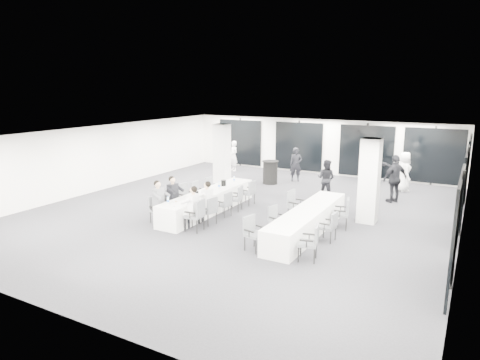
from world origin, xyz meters
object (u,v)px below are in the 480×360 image
object	(u,v)px
chair_side_left_far	(295,203)
chair_side_right_far	(343,211)
chair_main_left_fourth	(198,192)
banquet_table_main	(209,202)
standing_guest_a	(296,162)
standing_guest_d	(395,176)
ice_bucket_near	(195,194)
banquet_table_side	(307,221)
chair_main_right_fourth	(237,197)
standing_guest_e	(404,169)
ice_bucket_far	(224,183)
chair_main_right_far	(249,191)
standing_guest_b	(326,176)
chair_main_right_near	(197,213)
chair_main_right_mid	(225,203)
standing_guest_f	(375,163)
chair_main_left_near	(157,208)
chair_side_right_near	(311,241)
chair_side_right_mid	(330,225)
chair_main_left_mid	(186,195)
chair_main_left_second	(171,201)
chair_side_left_near	(253,231)
standing_guest_g	(234,154)
standing_guest_h	(366,189)
chair_side_left_mid	(276,218)
cocktail_table	(270,172)
chair_main_right_second	(210,209)
chair_main_left_far	(212,187)

from	to	relation	value
chair_side_left_far	chair_side_right_far	bearing A→B (deg)	91.72
chair_main_left_fourth	banquet_table_main	bearing A→B (deg)	58.85
chair_side_left_far	standing_guest_a	size ratio (longest dim) A/B	0.56
standing_guest_d	ice_bucket_near	xyz separation A→B (m)	(-5.51, -5.52, -0.19)
banquet_table_side	chair_main_right_fourth	world-z (taller)	chair_main_right_fourth
standing_guest_e	ice_bucket_far	size ratio (longest dim) A/B	8.65
chair_main_right_far	standing_guest_b	world-z (taller)	standing_guest_b
chair_main_right_near	standing_guest_b	size ratio (longest dim) A/B	0.58
chair_main_right_mid	standing_guest_f	distance (m)	8.67
chair_main_left_near	chair_side_right_near	distance (m)	5.59
chair_side_right_far	standing_guest_f	bearing A→B (deg)	-9.40
chair_side_right_mid	chair_main_left_mid	bearing A→B (deg)	88.72
chair_side_right_far	standing_guest_b	bearing A→B (deg)	11.75
standing_guest_a	ice_bucket_near	size ratio (longest dim) A/B	7.61
chair_main_left_second	chair_side_right_near	world-z (taller)	chair_side_right_near
chair_side_left_near	standing_guest_e	bearing A→B (deg)	177.62
banquet_table_main	ice_bucket_near	world-z (taller)	ice_bucket_near
standing_guest_f	chair_side_right_far	bearing A→B (deg)	125.89
banquet_table_side	chair_main_left_second	bearing A→B (deg)	-172.09
standing_guest_e	chair_main_left_second	bearing A→B (deg)	112.28
standing_guest_f	standing_guest_g	world-z (taller)	standing_guest_f
chair_side_right_far	standing_guest_h	xyz separation A→B (m)	(0.22, 2.10, 0.32)
chair_main_left_near	banquet_table_main	bearing A→B (deg)	168.59
banquet_table_main	standing_guest_g	size ratio (longest dim) A/B	2.76
banquet_table_main	standing_guest_g	world-z (taller)	standing_guest_g
standing_guest_g	standing_guest_f	bearing A→B (deg)	37.72
banquet_table_side	chair_main_right_mid	bearing A→B (deg)	175.45
chair_main_left_mid	ice_bucket_near	distance (m)	1.17
chair_side_left_mid	standing_guest_g	xyz separation A→B (m)	(-6.13, 8.07, 0.41)
chair_side_right_mid	standing_guest_h	world-z (taller)	standing_guest_h
chair_main_left_near	standing_guest_a	xyz separation A→B (m)	(1.64, 8.18, 0.41)
banquet_table_side	standing_guest_h	size ratio (longest dim) A/B	2.83
chair_main_right_near	ice_bucket_far	xyz separation A→B (m)	(-0.84, 3.00, 0.28)
standing_guest_a	ice_bucket_far	bearing A→B (deg)	-127.24
banquet_table_main	cocktail_table	distance (m)	5.22
chair_side_left_near	chair_side_left_far	distance (m)	3.09
chair_side_right_far	ice_bucket_far	distance (m)	4.78
chair_side_left_far	standing_guest_g	size ratio (longest dim) A/B	0.56
chair_main_right_second	chair_main_right_mid	size ratio (longest dim) A/B	1.06
banquet_table_main	chair_main_right_near	xyz separation A→B (m)	(0.84, -1.96, 0.21)
chair_main_left_far	ice_bucket_far	size ratio (longest dim) A/B	4.06
banquet_table_side	chair_side_right_mid	world-z (taller)	chair_side_right_mid
chair_side_left_near	chair_side_right_near	world-z (taller)	chair_side_right_near
chair_main_left_near	chair_side_right_near	xyz separation A→B (m)	(5.56, -0.57, 0.04)
chair_main_right_near	chair_side_left_near	bearing A→B (deg)	-107.48
banquet_table_side	chair_side_left_far	size ratio (longest dim) A/B	4.93
chair_main_left_second	chair_side_right_far	xyz separation A→B (m)	(5.57, 1.59, 0.03)
chair_main_right_second	chair_main_right_mid	bearing A→B (deg)	12.30
banquet_table_main	standing_guest_d	world-z (taller)	standing_guest_d
chair_main_right_near	standing_guest_b	distance (m)	6.42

